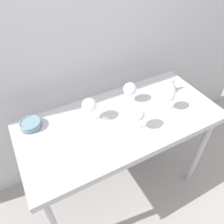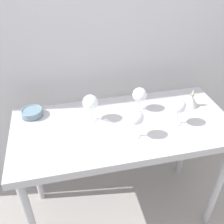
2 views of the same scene
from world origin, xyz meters
name	(u,v)px [view 1 (image 1 of 2)]	position (x,y,z in m)	size (l,w,h in m)	color
ground_plane	(119,185)	(0.00, 0.00, 0.00)	(6.00, 6.00, 0.00)	gray
back_wall	(88,36)	(0.00, 0.49, 1.30)	(3.80, 0.04, 2.60)	#B5B5BA
steel_counter	(121,130)	(0.00, -0.01, 0.79)	(1.40, 0.65, 0.90)	#ADADB2
wine_glass_far_left	(89,106)	(-0.19, 0.09, 1.03)	(0.10, 0.10, 0.18)	white
wine_glass_far_right	(130,89)	(0.15, 0.14, 1.01)	(0.10, 0.10, 0.16)	white
wine_glass_near_center	(138,114)	(0.04, -0.13, 1.03)	(0.09, 0.09, 0.18)	white
wine_glass_near_right	(169,96)	(0.33, -0.07, 1.03)	(0.09, 0.09, 0.18)	white
tasting_sheet_upper	(75,138)	(-0.34, -0.01, 0.90)	(0.20, 0.28, 0.00)	white
tasting_sheet_lower	(113,131)	(-0.11, -0.07, 0.90)	(0.16, 0.26, 0.00)	white
tasting_bowl	(30,124)	(-0.56, 0.22, 0.93)	(0.14, 0.14, 0.05)	#4C4C4C
decanter_funnel	(172,86)	(0.51, 0.09, 0.94)	(0.10, 0.10, 0.14)	#BDBDBD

